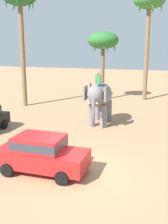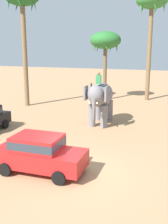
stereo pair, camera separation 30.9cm
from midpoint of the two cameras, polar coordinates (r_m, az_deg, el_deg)
ground_plane at (r=12.42m, az=-1.74°, el=-12.67°), size 120.00×120.00×0.00m
car_sedan_foreground at (r=12.27m, az=-8.78°, el=-8.43°), size 4.18×2.04×1.70m
elephant_with_mahout at (r=19.42m, az=3.94°, el=3.07°), size 1.84×3.93×3.88m
palm_tree_behind_elephant at (r=28.78m, az=4.87°, el=14.57°), size 3.20×3.20×7.15m
palm_tree_left_of_road at (r=26.62m, az=-12.60°, el=21.92°), size 3.20×3.20×10.92m
palm_tree_far_back at (r=29.77m, az=14.47°, el=21.11°), size 3.20×3.20×11.05m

